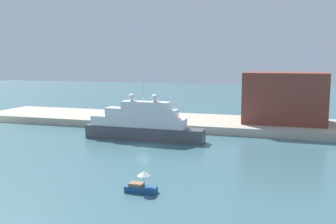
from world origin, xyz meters
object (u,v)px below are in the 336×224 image
person_figure (123,118)px  small_motorboat (141,185)px  large_yacht (142,124)px  parked_car (111,117)px  mooring_bollard (162,121)px  harbor_building (285,97)px

person_figure → small_motorboat: bearing=-62.8°
large_yacht → parked_car: large_yacht is taller
large_yacht → person_figure: size_ratio=14.69×
small_motorboat → person_figure: 47.26m
mooring_bollard → parked_car: bearing=174.6°
small_motorboat → mooring_bollard: bearing=105.2°
person_figure → mooring_bollard: person_figure is taller
small_motorboat → parked_car: size_ratio=0.91×
small_motorboat → parked_car: parked_car is taller
mooring_bollard → harbor_building: bearing=20.6°
parked_car → mooring_bollard: 13.94m
large_yacht → harbor_building: 35.78m
person_figure → harbor_building: bearing=15.1°
person_figure → mooring_bollard: (10.17, -0.17, -0.38)m
large_yacht → person_figure: (-9.68, 11.79, -0.69)m
large_yacht → small_motorboat: (11.89, -30.22, -2.38)m
parked_car → mooring_bollard: (13.87, -1.32, -0.20)m
harbor_building → small_motorboat: bearing=-107.1°
harbor_building → person_figure: 39.27m
small_motorboat → parked_car: bearing=120.3°
person_figure → mooring_bollard: size_ratio=2.04×
small_motorboat → harbor_building: size_ratio=0.21×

